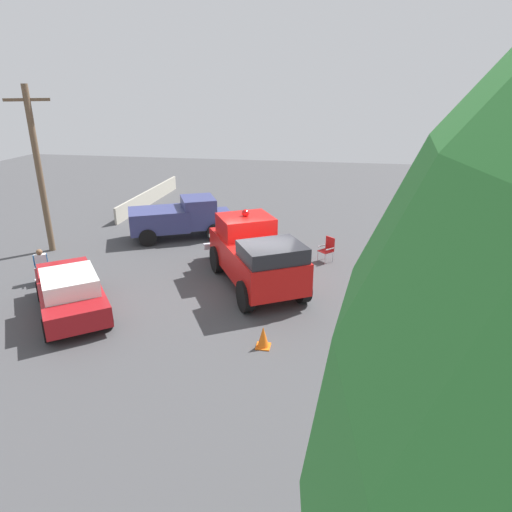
{
  "coord_description": "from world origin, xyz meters",
  "views": [
    {
      "loc": [
        14.1,
        2.56,
        6.82
      ],
      "look_at": [
        -0.57,
        -0.07,
        1.15
      ],
      "focal_mm": 31.29,
      "sensor_mm": 36.0,
      "label": 1
    }
  ],
  "objects": [
    {
      "name": "lawn_chair_spare",
      "position": [
        -3.54,
        2.42,
        0.59
      ],
      "size": [
        0.69,
        0.69,
        1.02
      ],
      "color": "#B7BABF",
      "rests_on": "ground"
    },
    {
      "name": "utility_pole",
      "position": [
        -2.69,
        -9.68,
        3.61
      ],
      "size": [
        1.1,
        1.44,
        6.94
      ],
      "color": "brown",
      "rests_on": "ground"
    },
    {
      "name": "lawn_chair_near_truck",
      "position": [
        0.45,
        -7.96,
        0.59
      ],
      "size": [
        0.69,
        0.69,
        1.02
      ],
      "color": "#B7BABF",
      "rests_on": "ground"
    },
    {
      "name": "vintage_fire_truck",
      "position": [
        -0.78,
        -0.19,
        1.2
      ],
      "size": [
        6.24,
        4.86,
        2.59
      ],
      "color": "black",
      "rests_on": "ground"
    },
    {
      "name": "ground_plane",
      "position": [
        0.0,
        0.0,
        0.0
      ],
      "size": [
        60.0,
        60.0,
        0.0
      ],
      "primitive_type": "plane",
      "color": "#424244"
    },
    {
      "name": "traffic_cone",
      "position": [
        3.47,
        0.86,
        0.31
      ],
      "size": [
        0.4,
        0.4,
        0.64
      ],
      "color": "orange",
      "rests_on": "ground"
    },
    {
      "name": "classic_hot_rod",
      "position": [
        2.52,
        -5.52,
        0.75
      ],
      "size": [
        4.57,
        4.14,
        1.46
      ],
      "color": "black",
      "rests_on": "ground"
    },
    {
      "name": "background_fence",
      "position": [
        -11.32,
        -8.68,
        0.45
      ],
      "size": [
        9.09,
        0.12,
        0.9
      ],
      "color": "#A8A393",
      "rests_on": "ground"
    },
    {
      "name": "parked_pickup",
      "position": [
        -5.48,
        -4.62,
        0.99
      ],
      "size": [
        3.72,
        5.1,
        1.9
      ],
      "color": "black",
      "rests_on": "ground"
    },
    {
      "name": "spectator_seated",
      "position": [
        0.56,
        -7.87,
        0.7
      ],
      "size": [
        0.65,
        0.63,
        1.29
      ],
      "color": "#383842",
      "rests_on": "ground"
    }
  ]
}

